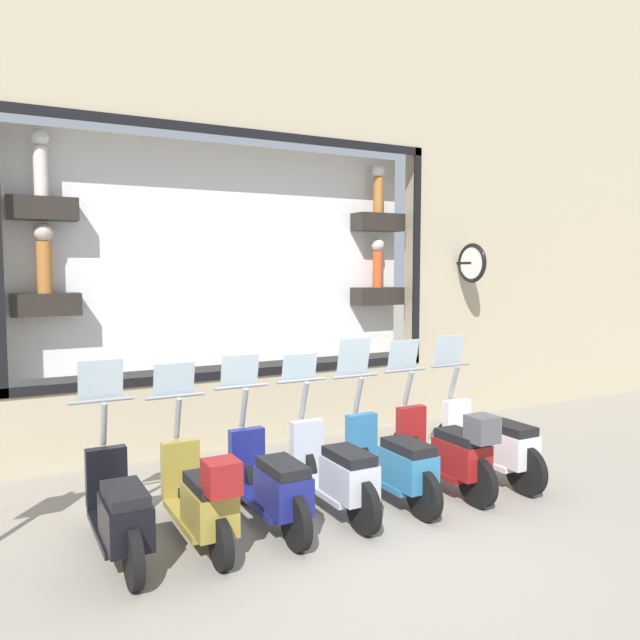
{
  "coord_description": "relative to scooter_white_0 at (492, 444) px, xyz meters",
  "views": [
    {
      "loc": [
        -4.74,
        3.1,
        2.53
      ],
      "look_at": [
        2.13,
        -0.56,
        1.88
      ],
      "focal_mm": 35.0,
      "sensor_mm": 36.0,
      "label": 1
    }
  ],
  "objects": [
    {
      "name": "scooter_white_0",
      "position": [
        0.0,
        0.0,
        0.0
      ],
      "size": [
        1.81,
        0.61,
        1.67
      ],
      "color": "black",
      "rests_on": "ground_plane"
    },
    {
      "name": "scooter_red_1",
      "position": [
        -0.06,
        0.71,
        0.03
      ],
      "size": [
        1.81,
        0.6,
        1.65
      ],
      "color": "black",
      "rests_on": "ground_plane"
    },
    {
      "name": "scooter_silver_3",
      "position": [
        -0.01,
        2.14,
        -0.01
      ],
      "size": [
        1.81,
        0.61,
        1.57
      ],
      "color": "black",
      "rests_on": "ground_plane"
    },
    {
      "name": "scooter_black_6",
      "position": [
        -0.0,
        4.28,
        -0.02
      ],
      "size": [
        1.8,
        0.61,
        1.65
      ],
      "color": "black",
      "rests_on": "ground_plane"
    },
    {
      "name": "ground_plane",
      "position": [
        -0.69,
        2.11,
        -0.45
      ],
      "size": [
        120.0,
        120.0,
        0.0
      ],
      "primitive_type": "plane",
      "color": "gray"
    },
    {
      "name": "scooter_olive_5",
      "position": [
        -0.08,
        3.57,
        0.01
      ],
      "size": [
        1.79,
        0.6,
        1.57
      ],
      "color": "black",
      "rests_on": "ground_plane"
    },
    {
      "name": "building_facade",
      "position": [
        2.91,
        2.11,
        4.56
      ],
      "size": [
        1.24,
        36.0,
        9.79
      ],
      "color": "tan",
      "rests_on": "ground_plane"
    },
    {
      "name": "scooter_navy_4",
      "position": [
        -0.0,
        2.85,
        -0.02
      ],
      "size": [
        1.8,
        0.6,
        1.61
      ],
      "color": "black",
      "rests_on": "ground_plane"
    },
    {
      "name": "scooter_teal_2",
      "position": [
        -0.0,
        1.43,
        -0.01
      ],
      "size": [
        1.8,
        0.6,
        1.71
      ],
      "color": "black",
      "rests_on": "ground_plane"
    }
  ]
}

